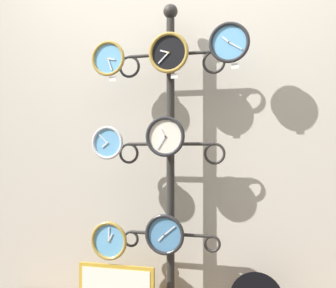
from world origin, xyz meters
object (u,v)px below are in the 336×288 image
(clock_top_center, at_px, (169,53))
(clock_bottom_center, at_px, (165,235))
(clock_bottom_left, at_px, (109,241))
(picture_frame, at_px, (116,288))
(clock_top_right, at_px, (229,43))
(clock_middle_center, at_px, (165,137))
(display_stand, at_px, (171,203))
(clock_middle_left, at_px, (108,143))
(clock_top_left, at_px, (108,59))

(clock_top_center, distance_m, clock_bottom_center, 1.04)
(clock_bottom_left, relative_size, picture_frame, 0.48)
(clock_top_right, xyz_separation_m, clock_middle_center, (-0.36, -0.01, -0.51))
(clock_bottom_left, distance_m, picture_frame, 0.28)
(clock_top_center, distance_m, clock_bottom_left, 1.14)
(clock_bottom_center, bearing_deg, display_stand, 84.03)
(clock_top_right, bearing_deg, picture_frame, -179.32)
(display_stand, bearing_deg, clock_bottom_center, -95.97)
(clock_middle_left, bearing_deg, clock_top_right, 1.07)
(clock_top_center, height_order, picture_frame, clock_top_center)
(clock_middle_left, distance_m, clock_bottom_left, 0.57)
(clock_middle_center, bearing_deg, clock_middle_left, -179.83)
(display_stand, relative_size, clock_top_right, 8.18)
(clock_bottom_center, height_order, picture_frame, clock_bottom_center)
(clock_middle_center, relative_size, clock_bottom_center, 0.99)
(clock_top_center, xyz_separation_m, picture_frame, (-0.32, -0.02, -1.36))
(clock_middle_left, height_order, clock_middle_center, clock_middle_center)
(clock_middle_left, distance_m, clock_bottom_center, 0.63)
(picture_frame, bearing_deg, clock_bottom_center, 2.37)
(clock_bottom_center, bearing_deg, clock_top_center, 16.04)
(display_stand, xyz_separation_m, clock_top_center, (0.01, -0.08, 0.86))
(clock_middle_center, height_order, picture_frame, clock_middle_center)
(display_stand, relative_size, clock_bottom_center, 7.96)
(clock_top_left, xyz_separation_m, clock_middle_left, (0.01, -0.02, -0.50))
(clock_top_left, distance_m, clock_top_right, 0.73)
(clock_bottom_left, distance_m, clock_bottom_center, 0.34)
(display_stand, distance_m, clock_bottom_center, 0.19)
(clock_middle_left, height_order, picture_frame, clock_middle_left)
(clock_top_center, height_order, clock_middle_left, clock_top_center)
(picture_frame, bearing_deg, clock_middle_center, -0.84)
(clock_middle_left, relative_size, clock_middle_center, 0.85)
(clock_middle_center, distance_m, picture_frame, 0.93)
(clock_middle_center, bearing_deg, picture_frame, 179.16)
(display_stand, xyz_separation_m, picture_frame, (-0.30, -0.10, -0.50))
(clock_top_left, relative_size, clock_middle_center, 0.91)
(clock_top_left, bearing_deg, display_stand, 12.24)
(clock_top_right, bearing_deg, clock_bottom_left, -178.68)
(clock_middle_left, bearing_deg, clock_middle_center, 0.17)
(clock_middle_left, bearing_deg, clock_bottom_center, 2.93)
(clock_top_right, xyz_separation_m, clock_bottom_left, (-0.71, -0.02, -1.12))
(display_stand, xyz_separation_m, clock_middle_center, (-0.00, -0.10, 0.39))
(clock_top_center, bearing_deg, display_stand, 99.90)
(clock_top_right, height_order, picture_frame, clock_top_right)
(clock_top_left, bearing_deg, clock_bottom_left, -54.61)
(clock_bottom_left, xyz_separation_m, picture_frame, (0.04, 0.01, -0.28))
(display_stand, distance_m, clock_top_left, 0.93)
(clock_middle_center, bearing_deg, clock_bottom_left, -179.34)
(clock_middle_center, bearing_deg, clock_top_left, 176.58)
(clock_top_center, xyz_separation_m, clock_bottom_center, (-0.02, -0.01, -1.04))
(clock_top_left, xyz_separation_m, clock_top_right, (0.72, -0.01, 0.05))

